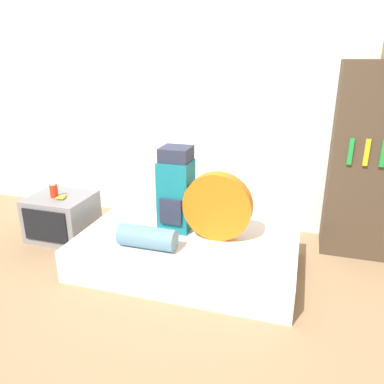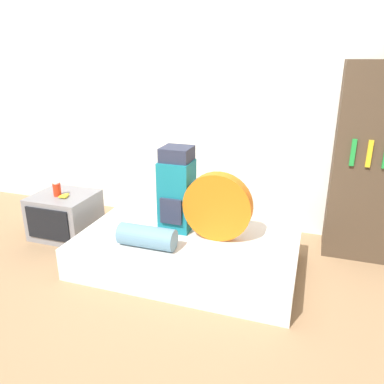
% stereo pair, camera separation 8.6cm
% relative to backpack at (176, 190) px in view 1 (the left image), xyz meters
% --- Properties ---
extents(ground_plane, '(16.00, 16.00, 0.00)m').
position_rel_backpack_xyz_m(ground_plane, '(0.10, -0.71, -0.68)').
color(ground_plane, '#997551').
extents(wall_back, '(8.00, 0.05, 2.60)m').
position_rel_backpack_xyz_m(wall_back, '(0.10, 0.94, 0.62)').
color(wall_back, white).
rests_on(wall_back, ground_plane).
extents(bed, '(1.97, 1.14, 0.30)m').
position_rel_backpack_xyz_m(bed, '(0.16, -0.18, -0.53)').
color(bed, silver).
rests_on(bed, ground_plane).
extents(backpack, '(0.29, 0.32, 0.79)m').
position_rel_backpack_xyz_m(backpack, '(0.00, 0.00, 0.00)').
color(backpack, '#14707F').
rests_on(backpack, bed).
extents(tent_bag, '(0.61, 0.12, 0.61)m').
position_rel_backpack_xyz_m(tent_bag, '(0.42, -0.09, -0.08)').
color(tent_bag, orange).
rests_on(tent_bag, bed).
extents(sleeping_roll, '(0.51, 0.19, 0.19)m').
position_rel_backpack_xyz_m(sleeping_roll, '(-0.11, -0.44, -0.29)').
color(sleeping_roll, '#5B849E').
rests_on(sleeping_roll, bed).
extents(television, '(0.62, 0.58, 0.47)m').
position_rel_backpack_xyz_m(television, '(-1.32, 0.04, -0.45)').
color(television, gray).
rests_on(television, ground_plane).
extents(canister, '(0.08, 0.08, 0.15)m').
position_rel_backpack_xyz_m(canister, '(-1.35, 0.00, -0.14)').
color(canister, red).
rests_on(canister, television).
extents(banana_bunch, '(0.11, 0.14, 0.03)m').
position_rel_backpack_xyz_m(banana_bunch, '(-1.25, -0.01, -0.20)').
color(banana_bunch, yellow).
rests_on(banana_bunch, television).
extents(bookshelf, '(0.82, 0.43, 1.83)m').
position_rel_backpack_xyz_m(bookshelf, '(1.76, 0.64, 0.23)').
color(bookshelf, '#473828').
rests_on(bookshelf, ground_plane).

